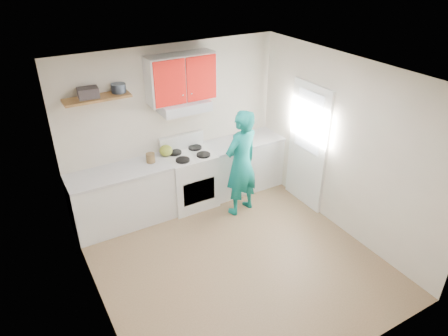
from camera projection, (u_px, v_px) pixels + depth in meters
floor at (234, 259)px, 5.71m from camera, size 3.80×3.80×0.00m
ceiling at (237, 76)px, 4.46m from camera, size 3.60×3.80×0.04m
back_wall at (174, 127)px, 6.53m from camera, size 3.60×0.04×2.60m
front_wall at (347, 272)px, 3.64m from camera, size 3.60×0.04×2.60m
left_wall at (89, 222)px, 4.30m from camera, size 0.04×3.80×2.60m
right_wall at (343, 147)px, 5.87m from camera, size 0.04×3.80×2.60m
door at (308, 146)px, 6.52m from camera, size 0.05×0.85×2.05m
door_glass at (309, 122)px, 6.31m from camera, size 0.01×0.55×0.95m
counter_left at (122, 198)px, 6.25m from camera, size 1.52×0.60×0.90m
counter_right at (243, 164)px, 7.21m from camera, size 1.32×0.60×0.90m
stove at (190, 179)px, 6.73m from camera, size 0.76×0.65×0.92m
range_hood at (184, 106)px, 6.21m from camera, size 0.76×0.44×0.15m
upper_cabinets at (181, 78)px, 6.05m from camera, size 1.02×0.33×0.70m
shelf at (97, 98)px, 5.56m from camera, size 0.90×0.30×0.04m
books at (88, 93)px, 5.49m from camera, size 0.28×0.21×0.14m
tin at (119, 88)px, 5.69m from camera, size 0.23×0.23×0.12m
kettle at (166, 151)px, 6.43m from camera, size 0.28×0.28×0.18m
crock at (151, 158)px, 6.25m from camera, size 0.17×0.17×0.16m
cutting_board at (236, 143)px, 6.90m from camera, size 0.27×0.20×0.02m
silicone_mat at (261, 139)px, 7.05m from camera, size 0.35×0.31×0.01m
person at (241, 163)px, 6.35m from camera, size 0.72×0.55×1.74m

